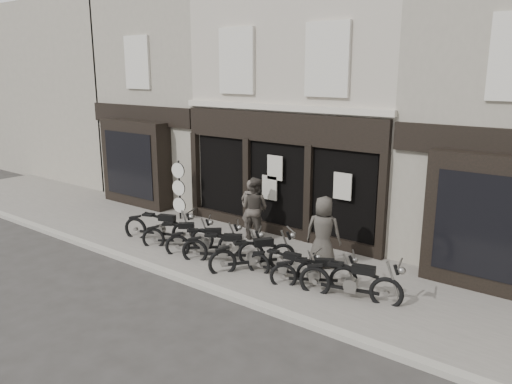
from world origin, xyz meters
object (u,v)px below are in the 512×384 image
Objects in this scene: motorcycle_3 at (224,250)px; motorcycle_6 at (314,275)px; motorcycle_4 at (254,257)px; motorcycle_5 at (284,267)px; motorcycle_2 at (205,244)px; man_right at (323,232)px; motorcycle_7 at (351,284)px; motorcycle_1 at (179,237)px; advert_sign_post at (179,193)px; man_centre at (254,208)px; man_left at (252,209)px; motorcycle_0 at (160,230)px.

motorcycle_3 reaches higher than motorcycle_6.
motorcycle_5 is at bearing -49.65° from motorcycle_4.
man_right is (3.07, 1.20, 0.65)m from motorcycle_2.
man_right reaches higher than motorcycle_4.
motorcycle_6 is 0.99m from motorcycle_7.
motorcycle_1 is 0.90× the size of motorcycle_4.
advert_sign_post is at bearing 132.60° from motorcycle_6.
motorcycle_3 is at bearing 99.89° from man_centre.
motorcycle_5 is (0.90, 0.06, -0.07)m from motorcycle_4.
man_centre is at bearing 74.05° from motorcycle_4.
motorcycle_1 is at bearing -0.26° from man_right.
motorcycle_4 is 1.09× the size of man_left.
motorcycle_6 is at bearing 145.50° from man_centre.
motorcycle_7 is 1.26× the size of man_left.
man_right is at bearing 161.76° from man_centre.
motorcycle_0 reaches higher than motorcycle_2.
motorcycle_1 is 0.78× the size of motorcycle_7.
man_centre is at bearing 21.95° from motorcycle_0.
motorcycle_1 is 2.33m from man_left.
man_right reaches higher than motorcycle_6.
motorcycle_3 is at bearing -21.52° from motorcycle_0.
man_right is 0.87× the size of advert_sign_post.
motorcycle_6 is (0.88, -0.02, 0.02)m from motorcycle_5.
motorcycle_2 is 0.88× the size of motorcycle_3.
motorcycle_5 is at bearing 54.81° from man_right.
motorcycle_1 is 0.97× the size of motorcycle_6.
motorcycle_7 reaches higher than motorcycle_2.
motorcycle_0 is 0.84m from motorcycle_1.
motorcycle_0 is at bearing -3.19° from man_right.
man_centre is (0.09, 0.02, 0.03)m from man_left.
motorcycle_2 is 3.36m from man_right.
advert_sign_post reaches higher than motorcycle_7.
motorcycle_5 is at bearing -35.74° from motorcycle_1.
motorcycle_6 is 1.01× the size of man_left.
motorcycle_7 reaches higher than motorcycle_3.
advert_sign_post reaches higher than man_centre.
motorcycle_0 is 6.40m from motorcycle_7.
man_left is 2.94m from man_right.
motorcycle_1 is 0.95× the size of man_centre.
motorcycle_0 is 1.19× the size of man_centre.
advert_sign_post is at bearing -21.83° from man_left.
motorcycle_3 is 2.70m from man_right.
motorcycle_2 is 0.97× the size of man_left.
motorcycle_4 is (0.97, 0.06, 0.02)m from motorcycle_3.
motorcycle_5 is 1.86m from motorcycle_7.
motorcycle_0 is 1.06× the size of advert_sign_post.
motorcycle_2 is 3.65m from advert_sign_post.
motorcycle_4 is 0.86× the size of motorcycle_7.
man_right reaches higher than motorcycle_3.
motorcycle_5 is at bearing -25.23° from advert_sign_post.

